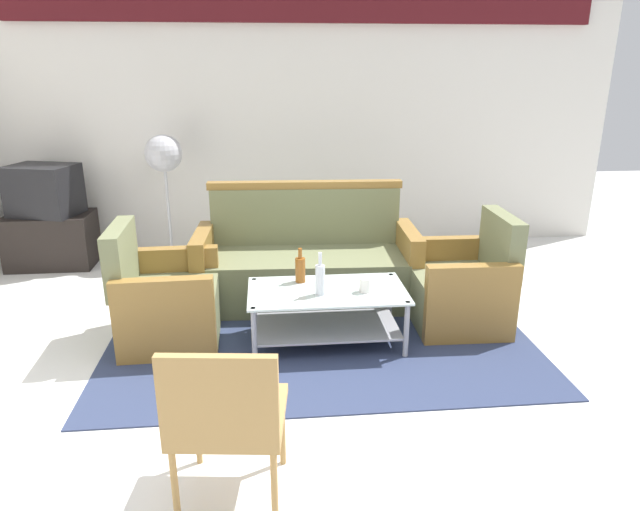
% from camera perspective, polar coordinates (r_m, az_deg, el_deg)
% --- Properties ---
extents(ground_plane, '(14.00, 14.00, 0.00)m').
position_cam_1_polar(ground_plane, '(3.58, 2.76, -13.34)').
color(ground_plane, white).
extents(wall_back, '(6.52, 0.19, 2.80)m').
position_cam_1_polar(wall_back, '(6.09, -1.24, 14.71)').
color(wall_back, silver).
rests_on(wall_back, ground).
extents(rug, '(3.02, 2.09, 0.01)m').
position_cam_1_polar(rug, '(4.23, -0.10, -7.87)').
color(rug, '#2D3856').
rests_on(rug, ground).
extents(couch, '(1.83, 0.81, 0.96)m').
position_cam_1_polar(couch, '(4.70, -1.36, -0.96)').
color(couch, '#6B704C').
rests_on(couch, rug).
extents(armchair_left, '(0.72, 0.78, 0.85)m').
position_cam_1_polar(armchair_left, '(4.20, -15.33, -4.58)').
color(armchair_left, '#6B704C').
rests_on(armchair_left, rug).
extents(armchair_right, '(0.72, 0.77, 0.85)m').
position_cam_1_polar(armchair_right, '(4.43, 14.10, -3.20)').
color(armchair_right, '#6B704C').
rests_on(armchair_right, rug).
extents(coffee_table, '(1.10, 0.60, 0.40)m').
position_cam_1_polar(coffee_table, '(3.99, 0.72, -5.34)').
color(coffee_table, silver).
rests_on(coffee_table, rug).
extents(bottle_brown, '(0.07, 0.07, 0.26)m').
position_cam_1_polar(bottle_brown, '(4.05, -2.01, -1.38)').
color(bottle_brown, brown).
rests_on(bottle_brown, coffee_table).
extents(bottle_clear, '(0.07, 0.07, 0.30)m').
position_cam_1_polar(bottle_clear, '(3.82, 0.01, -2.38)').
color(bottle_clear, silver).
rests_on(bottle_clear, coffee_table).
extents(cup, '(0.08, 0.08, 0.10)m').
position_cam_1_polar(cup, '(3.90, 4.58, -2.99)').
color(cup, silver).
rests_on(cup, coffee_table).
extents(tv_stand, '(0.80, 0.50, 0.52)m').
position_cam_1_polar(tv_stand, '(6.16, -25.47, 1.42)').
color(tv_stand, black).
rests_on(tv_stand, ground).
extents(television, '(0.70, 0.59, 0.48)m').
position_cam_1_polar(television, '(6.05, -26.11, 5.95)').
color(television, black).
rests_on(television, tv_stand).
extents(pedestal_fan, '(0.36, 0.36, 1.27)m').
position_cam_1_polar(pedestal_fan, '(5.75, -15.46, 9.18)').
color(pedestal_fan, '#2D2D33').
rests_on(pedestal_fan, ground).
extents(wicker_chair, '(0.53, 0.53, 0.84)m').
position_cam_1_polar(wicker_chair, '(2.52, -9.48, -15.45)').
color(wicker_chair, '#AD844C').
rests_on(wicker_chair, ground).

